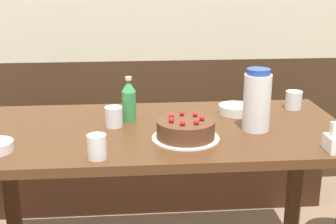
{
  "coord_description": "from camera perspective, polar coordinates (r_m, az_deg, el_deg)",
  "views": [
    {
      "loc": [
        -0.12,
        -1.74,
        1.35
      ],
      "look_at": [
        0.03,
        0.05,
        0.79
      ],
      "focal_mm": 50.0,
      "sensor_mm": 36.0,
      "label": 1
    }
  ],
  "objects": [
    {
      "name": "glass_shot_small",
      "position": [
        1.57,
        -8.66,
        -4.2
      ],
      "size": [
        0.06,
        0.06,
        0.08
      ],
      "color": "silver",
      "rests_on": "dining_table"
    },
    {
      "name": "glass_water_tall",
      "position": [
        2.17,
        15.06,
        1.42
      ],
      "size": [
        0.07,
        0.07,
        0.08
      ],
      "color": "silver",
      "rests_on": "dining_table"
    },
    {
      "name": "birthday_cake",
      "position": [
        1.72,
        2.17,
        -2.19
      ],
      "size": [
        0.25,
        0.25,
        0.09
      ],
      "color": "white",
      "rests_on": "dining_table"
    },
    {
      "name": "dining_table",
      "position": [
        1.88,
        -0.88,
        -4.73
      ],
      "size": [
        1.48,
        0.72,
        0.74
      ],
      "color": "#4C2D19",
      "rests_on": "ground_plane"
    },
    {
      "name": "bench_seat",
      "position": [
        2.81,
        -2.05,
        -6.43
      ],
      "size": [
        1.96,
        0.38,
        0.44
      ],
      "color": "#381E11",
      "rests_on": "ground_plane"
    },
    {
      "name": "soju_bottle",
      "position": [
        1.92,
        -4.79,
        1.43
      ],
      "size": [
        0.06,
        0.06,
        0.19
      ],
      "color": "#388E4C",
      "rests_on": "dining_table"
    },
    {
      "name": "water_pitcher",
      "position": [
        1.83,
        10.79,
        1.38
      ],
      "size": [
        0.11,
        0.11,
        0.24
      ],
      "color": "white",
      "rests_on": "dining_table"
    },
    {
      "name": "bowl_soup_white",
      "position": [
        2.05,
        8.22,
        0.33
      ],
      "size": [
        0.14,
        0.14,
        0.04
      ],
      "color": "white",
      "rests_on": "dining_table"
    },
    {
      "name": "glass_tumbler_short",
      "position": [
        1.87,
        -6.63,
        -0.58
      ],
      "size": [
        0.07,
        0.07,
        0.08
      ],
      "color": "silver",
      "rests_on": "dining_table"
    }
  ]
}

